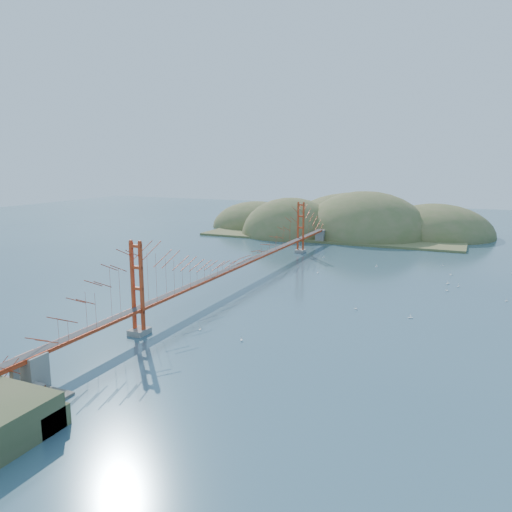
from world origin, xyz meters
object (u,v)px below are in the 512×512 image
at_px(fort, 21,390).
at_px(sailboat_1, 447,290).
at_px(bridge, 245,242).
at_px(sailboat_2, 356,308).

relative_size(fort, sailboat_1, 5.31).
bearing_deg(fort, sailboat_1, 59.26).
xyz_separation_m(bridge, sailboat_2, (21.90, -9.01, -6.87)).
xyz_separation_m(sailboat_1, sailboat_2, (-11.24, -16.10, -0.02)).
relative_size(bridge, sailboat_1, 135.50).
bearing_deg(bridge, sailboat_2, -22.37).
relative_size(bridge, sailboat_2, 163.96).
bearing_deg(sailboat_2, sailboat_1, 55.07).
bearing_deg(sailboat_1, sailboat_2, -124.93).
relative_size(sailboat_1, sailboat_2, 1.21).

